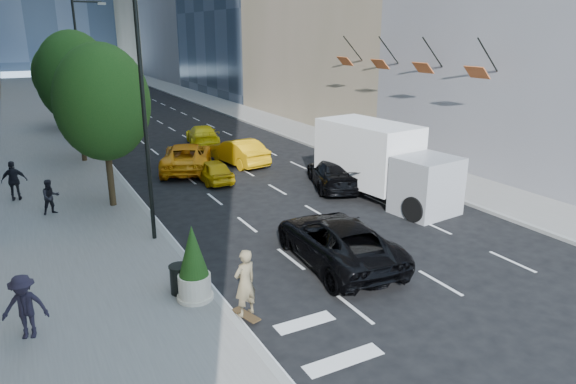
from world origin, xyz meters
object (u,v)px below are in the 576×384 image
box_truck (382,162)px  planter_shrub (193,264)px  black_sedan_mercedes (333,173)px  trash_can (180,280)px  skateboarder (245,287)px  city_bus (97,114)px  black_sedan_lincoln (337,240)px

box_truck → planter_shrub: (-11.56, -5.77, -0.57)m
black_sedan_mercedes → planter_shrub: (-10.46, -8.41, 0.51)m
trash_can → skateboarder: bearing=-58.9°
black_sedan_mercedes → city_bus: bearing=-47.1°
city_bus → trash_can: bearing=-91.1°
trash_can → planter_shrub: (0.30, -0.57, 0.70)m
trash_can → box_truck: bearing=23.7°
black_sedan_mercedes → city_bus: size_ratio=0.48×
skateboarder → planter_shrub: planter_shrub is taller
skateboarder → black_sedan_lincoln: skateboarder is taller
skateboarder → black_sedan_lincoln: bearing=-172.4°
skateboarder → city_bus: size_ratio=0.18×
city_bus → box_truck: 26.46m
black_sedan_lincoln → trash_can: (-5.75, 0.15, -0.25)m
planter_shrub → box_truck: bearing=26.5°
city_bus → box_truck: bearing=-65.4°
trash_can → city_bus: bearing=86.0°
city_bus → planter_shrub: 30.41m
black_sedan_lincoln → box_truck: box_truck is taller
box_truck → trash_can: box_truck is taller
planter_shrub → black_sedan_mercedes: bearing=38.8°
skateboarder → black_sedan_mercedes: 13.76m
skateboarder → box_truck: box_truck is taller
black_sedan_mercedes → city_bus: city_bus is taller
box_truck → trash_can: size_ratio=8.93×
city_bus → trash_can: (-2.10, -29.78, -0.98)m
black_sedan_lincoln → black_sedan_mercedes: black_sedan_lincoln is taller
city_bus → trash_can: size_ratio=12.72×
black_sedan_mercedes → black_sedan_lincoln: bearing=79.3°
city_bus → black_sedan_mercedes: bearing=-65.5°
box_truck → skateboarder: bearing=-152.1°
black_sedan_mercedes → planter_shrub: 13.43m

